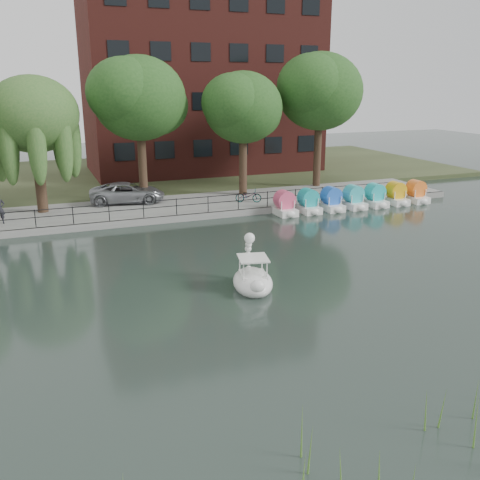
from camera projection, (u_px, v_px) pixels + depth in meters
ground_plane at (266, 301)px, 20.60m from camera, size 120.00×120.00×0.00m
promenade at (166, 208)px, 34.83m from camera, size 40.00×6.00×0.40m
kerb at (178, 219)px, 32.19m from camera, size 40.00×0.25×0.40m
land_strip at (128, 175)px, 47.33m from camera, size 60.00×22.00×0.36m
railing at (176, 203)px, 32.10m from camera, size 32.00×0.05×1.00m
apartment_building at (202, 67)px, 47.13m from camera, size 20.00×10.07×18.00m
willow_mid at (33, 115)px, 31.38m from camera, size 5.32×5.32×8.15m
broadleaf_center at (139, 99)px, 34.31m from camera, size 6.00×6.00×9.25m
broadleaf_right at (243, 108)px, 36.50m from camera, size 5.40×5.40×8.32m
broadleaf_far at (320, 92)px, 39.37m from camera, size 6.30×6.30×9.71m
minivan at (127, 191)px, 35.27m from camera, size 3.50×5.95×1.55m
bicycle at (248, 195)px, 35.50m from camera, size 1.26×1.81×1.00m
swan_boat at (253, 278)px, 21.75m from camera, size 2.11×2.81×2.14m
pedal_boat_row at (354, 199)px, 35.59m from camera, size 11.35×1.70×1.40m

